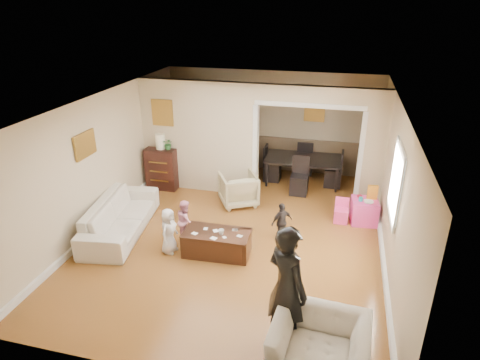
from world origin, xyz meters
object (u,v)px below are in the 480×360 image
(armchair_back, at_px, (238,189))
(dining_table, at_px, (302,171))
(cyan_cup, at_px, (361,199))
(adult_person, at_px, (287,288))
(sofa, at_px, (120,216))
(play_table, at_px, (364,211))
(armchair_front, at_px, (319,349))
(coffee_table, at_px, (217,243))
(child_kneel_a, at_px, (169,231))
(child_toddler, at_px, (282,222))
(coffee_cup, at_px, (221,232))
(dresser, at_px, (162,168))
(table_lamp, at_px, (160,141))
(child_kneel_b, at_px, (186,221))

(armchair_back, relative_size, dining_table, 0.42)
(cyan_cup, relative_size, adult_person, 0.04)
(sofa, relative_size, play_table, 4.44)
(armchair_front, bearing_deg, coffee_table, 135.86)
(armchair_front, height_order, dining_table, armchair_front)
(dining_table, bearing_deg, coffee_table, -110.02)
(child_kneel_a, xyz_separation_m, child_toddler, (1.90, 0.90, -0.04))
(coffee_cup, distance_m, dining_table, 3.72)
(dresser, bearing_deg, child_toddler, -27.80)
(adult_person, bearing_deg, coffee_cup, -11.79)
(child_kneel_a, bearing_deg, armchair_front, -119.19)
(sofa, xyz_separation_m, play_table, (4.65, 1.56, -0.09))
(adult_person, bearing_deg, child_toddler, -40.45)
(cyan_cup, xyz_separation_m, child_kneel_a, (-3.34, -1.94, -0.11))
(table_lamp, height_order, coffee_cup, table_lamp)
(coffee_cup, height_order, child_kneel_a, child_kneel_a)
(armchair_back, distance_m, dresser, 2.02)
(armchair_back, bearing_deg, child_kneel_b, 41.93)
(table_lamp, distance_m, dining_table, 3.52)
(armchair_back, relative_size, child_kneel_a, 0.91)
(child_toddler, bearing_deg, sofa, -34.68)
(dresser, relative_size, coffee_cup, 9.96)
(sofa, distance_m, child_toddler, 3.15)
(coffee_cup, height_order, child_toddler, child_toddler)
(dresser, relative_size, child_toddler, 1.30)
(cyan_cup, height_order, dining_table, dining_table)
(play_table, xyz_separation_m, cyan_cup, (-0.10, -0.05, 0.29))
(dining_table, relative_size, child_kneel_a, 2.15)
(dresser, bearing_deg, armchair_back, -11.03)
(coffee_table, bearing_deg, armchair_front, -48.15)
(sofa, height_order, coffee_table, sofa)
(adult_person, bearing_deg, armchair_front, 179.85)
(armchair_front, distance_m, dining_table, 5.77)
(armchair_front, distance_m, dresser, 6.14)
(dresser, distance_m, adult_person, 5.55)
(dining_table, relative_size, child_kneel_b, 2.22)
(dresser, distance_m, cyan_cup, 4.63)
(coffee_table, height_order, adult_person, adult_person)
(play_table, distance_m, child_kneel_b, 3.63)
(dining_table, distance_m, adult_person, 5.36)
(cyan_cup, height_order, adult_person, adult_person)
(coffee_table, height_order, child_kneel_a, child_kneel_a)
(table_lamp, xyz_separation_m, coffee_cup, (2.20, -2.46, -0.70))
(coffee_table, distance_m, adult_person, 2.43)
(coffee_table, distance_m, coffee_cup, 0.29)
(child_kneel_a, height_order, child_toddler, child_kneel_a)
(play_table, bearing_deg, dining_table, 130.98)
(child_toddler, bearing_deg, cyan_cup, 172.80)
(coffee_table, height_order, coffee_cup, coffee_cup)
(dresser, xyz_separation_m, coffee_table, (2.10, -2.41, -0.28))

